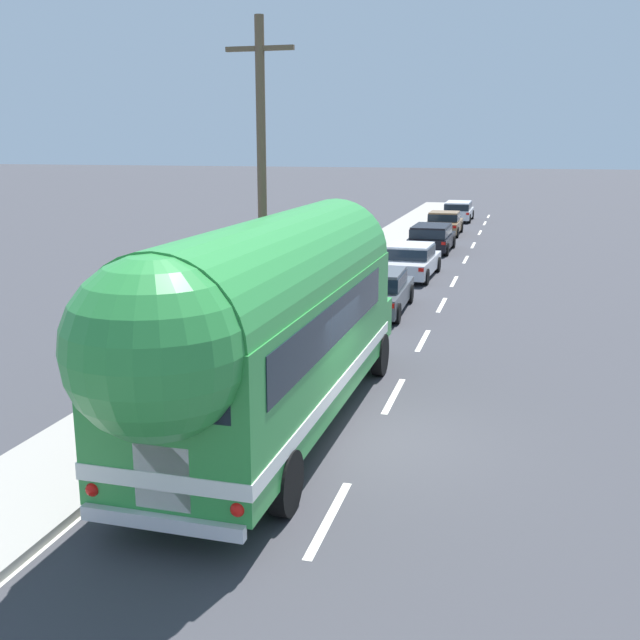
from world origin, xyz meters
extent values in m
plane|color=#38383D|center=(0.00, 0.00, 0.00)|extent=(300.00, 300.00, 0.00)
cube|color=silver|center=(0.00, -3.10, 0.00)|extent=(0.14, 2.40, 0.01)
cube|color=silver|center=(0.00, 2.60, 0.00)|extent=(0.14, 2.40, 0.01)
cube|color=silver|center=(0.00, 7.45, 0.00)|extent=(0.14, 2.40, 0.01)
cube|color=silver|center=(0.00, 12.31, 0.00)|extent=(0.14, 2.40, 0.01)
cube|color=silver|center=(0.00, 16.90, 0.00)|extent=(0.14, 2.40, 0.01)
cube|color=silver|center=(0.00, 22.77, 0.00)|extent=(0.14, 2.40, 0.01)
cube|color=silver|center=(0.00, 27.98, 0.00)|extent=(0.14, 2.40, 0.01)
cube|color=silver|center=(0.00, 33.94, 0.00)|extent=(0.14, 2.40, 0.01)
cube|color=silver|center=(0.00, 39.53, 0.00)|extent=(0.14, 2.40, 0.01)
cube|color=silver|center=(0.00, 44.51, 0.00)|extent=(0.14, 2.40, 0.01)
cube|color=silver|center=(-3.59, 12.00, 0.00)|extent=(0.12, 80.00, 0.01)
cube|color=gray|center=(-4.77, 10.00, 0.07)|extent=(2.37, 90.00, 0.15)
cylinder|color=brown|center=(-4.14, 5.90, 4.25)|extent=(0.24, 0.24, 8.50)
cube|color=brown|center=(-4.14, 5.90, 7.70)|extent=(1.80, 0.12, 0.12)
cube|color=#2D8C3D|center=(-1.80, -0.15, 1.75)|extent=(2.59, 9.16, 2.30)
cylinder|color=#2D8C3D|center=(-1.80, -0.15, 2.90)|extent=(2.54, 9.06, 2.45)
sphere|color=#2D8C3D|center=(-1.85, -4.66, 2.90)|extent=(2.40, 2.40, 2.40)
cube|color=#2D8C3D|center=(-1.75, 5.07, 1.07)|extent=(2.27, 1.32, 0.95)
cube|color=silver|center=(-1.80, -0.15, 1.10)|extent=(2.63, 9.20, 0.24)
cube|color=black|center=(-1.80, -0.45, 2.35)|extent=(2.60, 7.36, 0.76)
cube|color=black|center=(-1.85, -4.67, 2.40)|extent=(2.00, 0.10, 0.84)
cube|color=silver|center=(-1.85, -4.68, 1.15)|extent=(0.80, 0.07, 0.90)
cube|color=silver|center=(-1.85, -4.77, 0.55)|extent=(2.34, 0.16, 0.20)
sphere|color=red|center=(-2.90, -4.68, 0.85)|extent=(0.20, 0.20, 0.20)
sphere|color=red|center=(-0.80, -4.70, 0.85)|extent=(0.20, 0.20, 0.20)
cube|color=black|center=(-1.75, 4.47, 2.40)|extent=(2.14, 0.12, 0.96)
cube|color=silver|center=(-1.74, 5.76, 0.95)|extent=(0.90, 0.11, 0.56)
cylinder|color=black|center=(-2.93, 4.03, 0.50)|extent=(0.27, 1.00, 1.00)
cylinder|color=black|center=(-0.59, 4.01, 0.50)|extent=(0.27, 1.00, 1.00)
cylinder|color=black|center=(-3.00, -3.10, 0.50)|extent=(0.27, 1.00, 1.00)
cylinder|color=black|center=(-0.66, -3.12, 0.50)|extent=(0.27, 1.00, 1.00)
cube|color=#474C51|center=(-1.92, 10.80, 0.52)|extent=(1.85, 4.57, 0.60)
cube|color=#474C51|center=(-1.91, 10.67, 1.09)|extent=(1.60, 2.22, 0.55)
cube|color=black|center=(-1.91, 10.67, 1.06)|extent=(1.66, 2.26, 0.43)
cube|color=red|center=(-2.62, 8.50, 0.70)|extent=(0.20, 0.04, 0.14)
cube|color=red|center=(-1.11, 8.54, 0.70)|extent=(0.20, 0.04, 0.14)
cylinder|color=black|center=(-2.78, 12.35, 0.32)|extent=(0.21, 0.64, 0.64)
cylinder|color=black|center=(-1.11, 12.38, 0.32)|extent=(0.21, 0.64, 0.64)
cylinder|color=black|center=(-2.72, 9.21, 0.32)|extent=(0.21, 0.64, 0.64)
cylinder|color=black|center=(-1.05, 9.25, 0.32)|extent=(0.21, 0.64, 0.64)
cube|color=silver|center=(-1.84, 17.44, 0.52)|extent=(2.00, 4.59, 0.60)
cube|color=silver|center=(-1.84, 17.32, 1.09)|extent=(1.73, 2.23, 0.55)
cube|color=black|center=(-1.84, 17.32, 1.06)|extent=(1.79, 2.28, 0.43)
cube|color=red|center=(-2.72, 15.19, 0.70)|extent=(0.20, 0.05, 0.14)
cube|color=red|center=(-1.11, 15.14, 0.70)|extent=(0.20, 0.05, 0.14)
cylinder|color=black|center=(-2.68, 19.03, 0.32)|extent=(0.22, 0.65, 0.64)
cylinder|color=black|center=(-0.90, 18.98, 0.32)|extent=(0.22, 0.65, 0.64)
cylinder|color=black|center=(-2.78, 15.91, 0.32)|extent=(0.22, 0.65, 0.64)
cylinder|color=black|center=(-1.00, 15.85, 0.32)|extent=(0.22, 0.65, 0.64)
cube|color=black|center=(-1.89, 25.18, 0.52)|extent=(1.97, 4.39, 0.60)
cube|color=black|center=(-1.90, 24.70, 1.09)|extent=(1.74, 2.94, 0.55)
cube|color=black|center=(-1.90, 24.70, 1.06)|extent=(1.80, 2.98, 0.43)
cube|color=red|center=(-2.75, 23.00, 0.70)|extent=(0.20, 0.04, 0.14)
cube|color=red|center=(-1.09, 22.98, 0.70)|extent=(0.20, 0.04, 0.14)
cylinder|color=black|center=(-2.77, 26.67, 0.32)|extent=(0.21, 0.64, 0.64)
cylinder|color=black|center=(-0.96, 26.65, 0.32)|extent=(0.21, 0.64, 0.64)
cylinder|color=black|center=(-2.82, 23.71, 0.32)|extent=(0.21, 0.64, 0.64)
cylinder|color=black|center=(-1.00, 23.68, 0.32)|extent=(0.21, 0.64, 0.64)
cube|color=olive|center=(-2.04, 32.41, 0.52)|extent=(1.90, 4.24, 0.60)
cube|color=olive|center=(-2.04, 32.29, 1.09)|extent=(1.69, 1.89, 0.55)
cube|color=black|center=(-2.04, 32.29, 1.06)|extent=(1.75, 1.93, 0.43)
cube|color=red|center=(-2.87, 30.29, 0.70)|extent=(0.20, 0.04, 0.14)
cube|color=red|center=(-1.23, 30.28, 0.70)|extent=(0.20, 0.04, 0.14)
cylinder|color=black|center=(-2.92, 33.83, 0.32)|extent=(0.20, 0.64, 0.64)
cylinder|color=black|center=(-1.13, 33.82, 0.32)|extent=(0.20, 0.64, 0.64)
cylinder|color=black|center=(-2.94, 31.00, 0.32)|extent=(0.20, 0.64, 0.64)
cylinder|color=black|center=(-1.15, 30.99, 0.32)|extent=(0.20, 0.64, 0.64)
cube|color=white|center=(-1.90, 40.71, 0.52)|extent=(1.81, 4.36, 0.60)
cube|color=white|center=(-1.90, 40.24, 1.09)|extent=(1.61, 2.91, 0.55)
cube|color=black|center=(-1.90, 40.24, 1.06)|extent=(1.67, 2.95, 0.43)
cube|color=red|center=(-2.68, 38.52, 0.70)|extent=(0.20, 0.04, 0.14)
cube|color=red|center=(-1.12, 38.52, 0.70)|extent=(0.20, 0.04, 0.14)
cylinder|color=black|center=(-2.76, 42.19, 0.32)|extent=(0.20, 0.64, 0.64)
cylinder|color=black|center=(-1.04, 42.19, 0.32)|extent=(0.20, 0.64, 0.64)
cylinder|color=black|center=(-2.76, 39.23, 0.32)|extent=(0.20, 0.64, 0.64)
cylinder|color=black|center=(-1.04, 39.23, 0.32)|extent=(0.20, 0.64, 0.64)
camera|label=1|loc=(2.50, -12.87, 5.42)|focal=42.09mm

